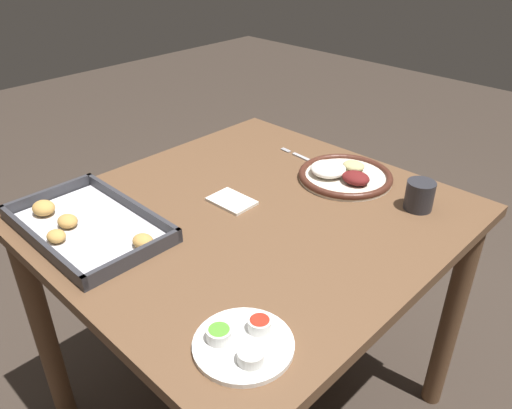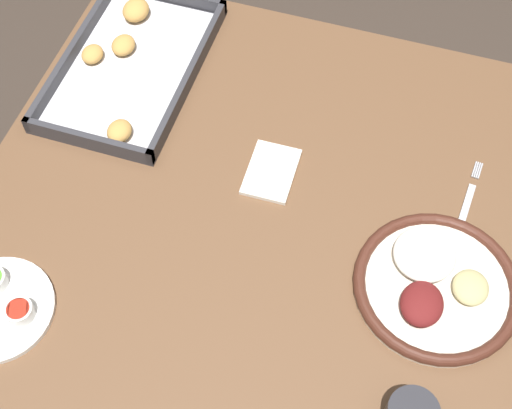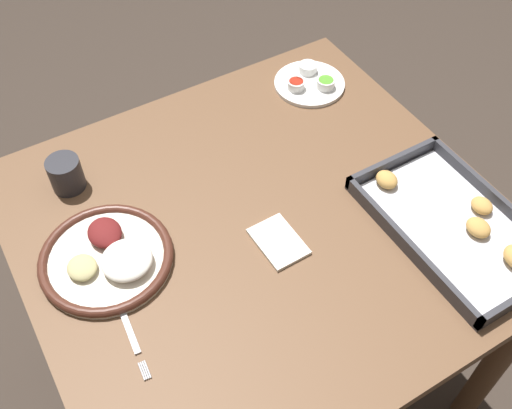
% 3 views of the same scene
% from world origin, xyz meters
% --- Properties ---
extents(ground_plane, '(8.00, 8.00, 0.00)m').
position_xyz_m(ground_plane, '(0.00, 0.00, 0.00)').
color(ground_plane, '#382D26').
extents(dining_table, '(0.92, 0.98, 0.75)m').
position_xyz_m(dining_table, '(0.00, 0.00, 0.63)').
color(dining_table, brown).
rests_on(dining_table, ground_plane).
extents(dinner_plate, '(0.27, 0.27, 0.05)m').
position_xyz_m(dinner_plate, '(-0.07, -0.31, 0.76)').
color(dinner_plate, beige).
rests_on(dinner_plate, dining_table).
extents(fork, '(0.19, 0.03, 0.00)m').
position_xyz_m(fork, '(0.09, -0.34, 0.75)').
color(fork, '#B2B2B7').
rests_on(fork, dining_table).
extents(saucer_plate, '(0.18, 0.18, 0.03)m').
position_xyz_m(saucer_plate, '(-0.31, 0.33, 0.76)').
color(saucer_plate, white).
rests_on(saucer_plate, dining_table).
extents(baking_tray, '(0.41, 0.25, 0.04)m').
position_xyz_m(baking_tray, '(0.23, 0.33, 0.76)').
color(baking_tray, '#333338').
rests_on(baking_tray, dining_table).
extents(drinking_cup, '(0.07, 0.07, 0.08)m').
position_xyz_m(drinking_cup, '(-0.30, -0.31, 0.78)').
color(drinking_cup, '#28282D').
rests_on(drinking_cup, dining_table).
extents(napkin, '(0.12, 0.09, 0.01)m').
position_xyz_m(napkin, '(0.07, 0.00, 0.75)').
color(napkin, silver).
rests_on(napkin, dining_table).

